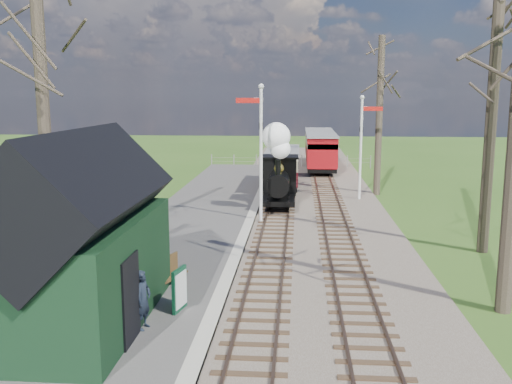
# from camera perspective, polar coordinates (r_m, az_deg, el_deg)

# --- Properties ---
(distant_hills) EXTENTS (114.40, 48.00, 22.02)m
(distant_hills) POSITION_cam_1_polar(r_m,az_deg,el_deg) (76.63, 4.48, -6.91)
(distant_hills) COLOR #385B23
(distant_hills) RESTS_ON ground
(ballast_bed) EXTENTS (8.00, 60.00, 0.10)m
(ballast_bed) POSITION_cam_1_polar(r_m,az_deg,el_deg) (31.56, 4.84, -0.71)
(ballast_bed) COLOR brown
(ballast_bed) RESTS_ON ground
(track_near) EXTENTS (1.60, 60.00, 0.15)m
(track_near) POSITION_cam_1_polar(r_m,az_deg,el_deg) (31.56, 2.48, -0.59)
(track_near) COLOR brown
(track_near) RESTS_ON ground
(track_far) EXTENTS (1.60, 60.00, 0.15)m
(track_far) POSITION_cam_1_polar(r_m,az_deg,el_deg) (31.59, 7.20, -0.65)
(track_far) COLOR brown
(track_far) RESTS_ON ground
(platform) EXTENTS (5.00, 44.00, 0.20)m
(platform) POSITION_cam_1_polar(r_m,az_deg,el_deg) (24.14, -6.49, -3.89)
(platform) COLOR #474442
(platform) RESTS_ON ground
(coping_strip) EXTENTS (0.40, 44.00, 0.21)m
(coping_strip) POSITION_cam_1_polar(r_m,az_deg,el_deg) (23.82, -1.03, -4.01)
(coping_strip) COLOR #B2AD9E
(coping_strip) RESTS_ON ground
(station_shed) EXTENTS (3.25, 6.30, 4.78)m
(station_shed) POSITION_cam_1_polar(r_m,az_deg,el_deg) (14.48, -17.19, -4.72)
(station_shed) COLOR black
(station_shed) RESTS_ON platform
(semaphore_near) EXTENTS (1.22, 0.24, 6.22)m
(semaphore_near) POSITION_cam_1_polar(r_m,az_deg,el_deg) (25.18, 0.35, 4.87)
(semaphore_near) COLOR silver
(semaphore_near) RESTS_ON ground
(semaphore_far) EXTENTS (1.22, 0.24, 5.72)m
(semaphore_far) POSITION_cam_1_polar(r_m,az_deg,el_deg) (31.31, 10.59, 5.17)
(semaphore_far) COLOR silver
(semaphore_far) RESTS_ON ground
(bare_trees) EXTENTS (15.51, 22.39, 12.00)m
(bare_trees) POSITION_cam_1_polar(r_m,az_deg,el_deg) (19.14, 5.47, 8.02)
(bare_trees) COLOR #382D23
(bare_trees) RESTS_ON ground
(fence_line) EXTENTS (12.60, 0.08, 1.00)m
(fence_line) POSITION_cam_1_polar(r_m,az_deg,el_deg) (45.34, 3.44, 3.15)
(fence_line) COLOR slate
(fence_line) RESTS_ON ground
(locomotive) EXTENTS (1.71, 3.98, 4.27)m
(locomotive) POSITION_cam_1_polar(r_m,az_deg,el_deg) (28.49, 2.31, 2.11)
(locomotive) COLOR black
(locomotive) RESTS_ON ground
(coach) EXTENTS (1.99, 6.83, 2.10)m
(coach) POSITION_cam_1_polar(r_m,az_deg,el_deg) (34.56, 2.68, 2.59)
(coach) COLOR black
(coach) RESTS_ON ground
(red_carriage_a) EXTENTS (2.22, 5.49, 2.33)m
(red_carriage_a) POSITION_cam_1_polar(r_m,az_deg,el_deg) (41.87, 6.54, 3.99)
(red_carriage_a) COLOR black
(red_carriage_a) RESTS_ON ground
(red_carriage_b) EXTENTS (2.22, 5.49, 2.33)m
(red_carriage_b) POSITION_cam_1_polar(r_m,az_deg,el_deg) (47.34, 6.29, 4.66)
(red_carriage_b) COLOR black
(red_carriage_b) RESTS_ON ground
(sign_board) EXTENTS (0.26, 0.77, 1.13)m
(sign_board) POSITION_cam_1_polar(r_m,az_deg,el_deg) (15.17, -7.64, -9.63)
(sign_board) COLOR #0D4026
(sign_board) RESTS_ON platform
(bench) EXTENTS (0.88, 1.48, 0.82)m
(bench) POSITION_cam_1_polar(r_m,az_deg,el_deg) (17.24, -8.93, -7.90)
(bench) COLOR #4E371B
(bench) RESTS_ON platform
(person) EXTENTS (0.46, 0.60, 1.45)m
(person) POSITION_cam_1_polar(r_m,az_deg,el_deg) (14.14, -11.23, -10.51)
(person) COLOR #1A212E
(person) RESTS_ON platform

